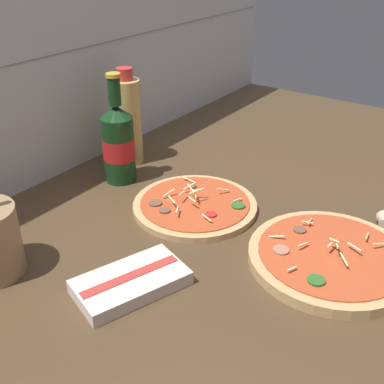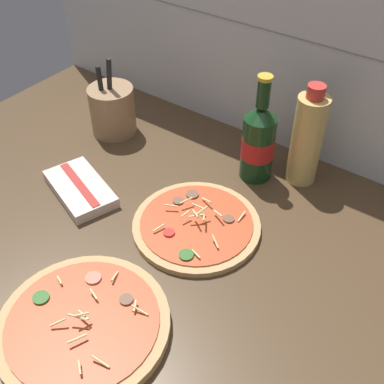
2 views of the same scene
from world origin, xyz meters
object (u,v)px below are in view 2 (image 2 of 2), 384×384
at_px(oil_bottle, 307,139).
at_px(pizza_far, 196,225).
at_px(beer_bottle, 258,141).
at_px(pizza_near, 84,325).
at_px(dish_towel, 80,189).
at_px(utensil_crock, 112,110).

bearing_deg(oil_bottle, pizza_far, -110.03).
xyz_separation_m(pizza_far, beer_bottle, (0.01, 0.22, 0.08)).
height_order(pizza_near, dish_towel, pizza_near).
bearing_deg(utensil_crock, beer_bottle, 8.44).
distance_m(pizza_far, dish_towel, 0.27).
xyz_separation_m(beer_bottle, utensil_crock, (-0.38, -0.06, -0.03)).
xyz_separation_m(pizza_far, oil_bottle, (0.10, 0.27, 0.10)).
distance_m(pizza_far, oil_bottle, 0.30).
distance_m(beer_bottle, oil_bottle, 0.10).
height_order(oil_bottle, utensil_crock, oil_bottle).
distance_m(pizza_near, oil_bottle, 0.59).
distance_m(beer_bottle, dish_towel, 0.40).
distance_m(utensil_crock, dish_towel, 0.25).
bearing_deg(beer_bottle, dish_towel, -134.80).
xyz_separation_m(pizza_far, utensil_crock, (-0.37, 0.16, 0.05)).
xyz_separation_m(beer_bottle, dish_towel, (-0.28, -0.28, -0.08)).
xyz_separation_m(pizza_far, dish_towel, (-0.27, -0.06, 0.00)).
height_order(oil_bottle, dish_towel, oil_bottle).
relative_size(beer_bottle, dish_towel, 1.23).
bearing_deg(dish_towel, beer_bottle, 45.20).
distance_m(pizza_near, utensil_crock, 0.58).
height_order(beer_bottle, oil_bottle, beer_bottle).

